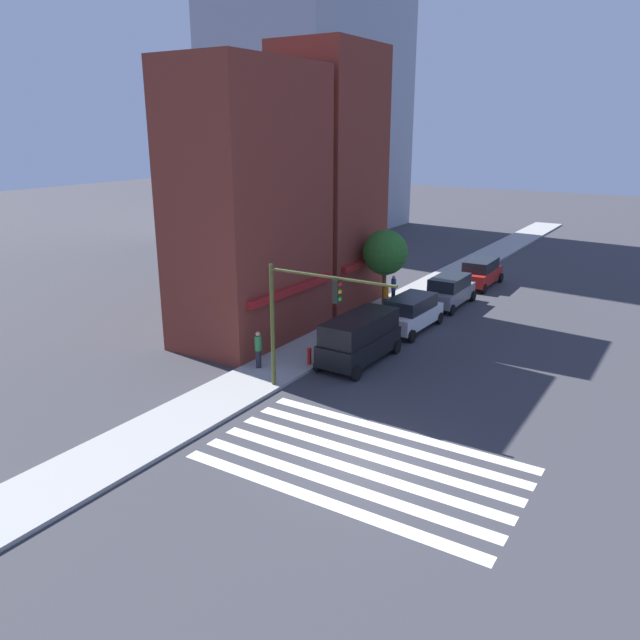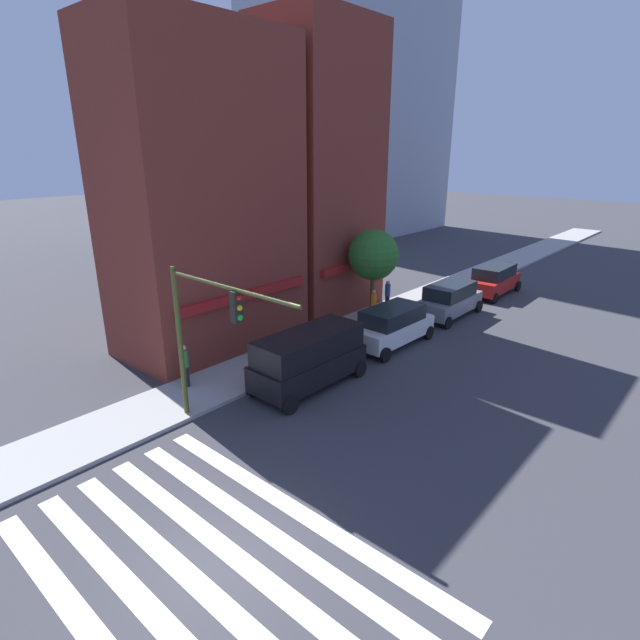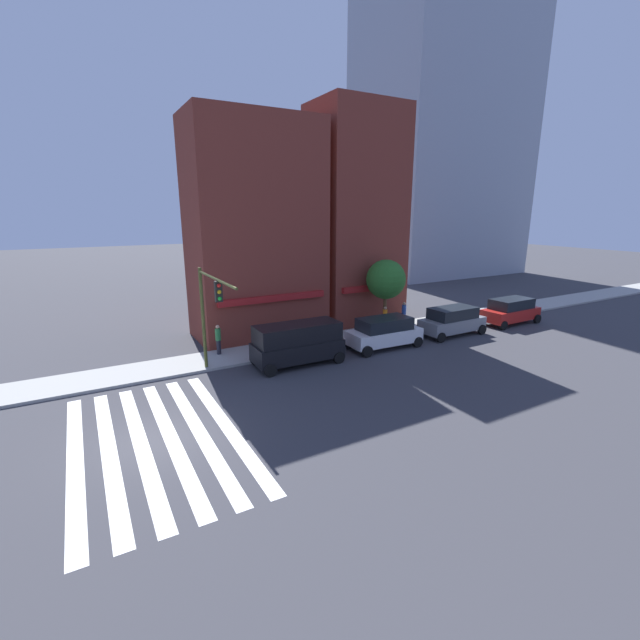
% 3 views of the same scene
% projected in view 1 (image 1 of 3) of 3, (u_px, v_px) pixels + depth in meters
% --- Properties ---
extents(ground_plane, '(200.00, 200.00, 0.00)m').
position_uv_depth(ground_plane, '(362.00, 463.00, 21.29)').
color(ground_plane, '#38383D').
extents(sidewalk_left, '(120.00, 3.00, 0.15)m').
position_uv_depth(sidewalk_left, '(198.00, 410.00, 25.08)').
color(sidewalk_left, '#9E9E99').
rests_on(sidewalk_left, ground_plane).
extents(crosswalk_stripes, '(5.84, 10.80, 0.01)m').
position_uv_depth(crosswalk_stripes, '(362.00, 463.00, 21.29)').
color(crosswalk_stripes, silver).
rests_on(crosswalk_stripes, ground_plane).
extents(storefront_row, '(15.30, 5.30, 15.68)m').
position_uv_depth(storefront_row, '(289.00, 194.00, 34.90)').
color(storefront_row, maroon).
rests_on(storefront_row, ground_plane).
extents(traffic_signal, '(0.32, 5.86, 5.54)m').
position_uv_depth(traffic_signal, '(301.00, 307.00, 25.58)').
color(traffic_signal, '#474C1E').
rests_on(traffic_signal, ground_plane).
extents(van_black, '(5.03, 2.22, 2.34)m').
position_uv_depth(van_black, '(360.00, 337.00, 30.05)').
color(van_black, black).
rests_on(van_black, ground_plane).
extents(suv_white, '(4.75, 2.12, 1.94)m').
position_uv_depth(suv_white, '(411.00, 312.00, 34.99)').
color(suv_white, white).
rests_on(suv_white, ground_plane).
extents(suv_grey, '(4.72, 2.12, 1.94)m').
position_uv_depth(suv_grey, '(449.00, 290.00, 39.74)').
color(suv_grey, slate).
rests_on(suv_grey, ground_plane).
extents(suv_red, '(4.74, 2.12, 1.94)m').
position_uv_depth(suv_red, '(480.00, 272.00, 44.71)').
color(suv_red, '#B21E19').
rests_on(suv_red, ground_plane).
extents(pedestrian_green_top, '(0.32, 0.32, 1.77)m').
position_uv_depth(pedestrian_green_top, '(258.00, 349.00, 29.08)').
color(pedestrian_green_top, '#23232D').
rests_on(pedestrian_green_top, sidewalk_left).
extents(pedestrian_orange_vest, '(0.32, 0.32, 1.77)m').
position_uv_depth(pedestrian_orange_vest, '(386.00, 297.00, 37.99)').
color(pedestrian_orange_vest, '#23232D').
rests_on(pedestrian_orange_vest, sidewalk_left).
extents(pedestrian_blue_shirt, '(0.32, 0.32, 1.77)m').
position_uv_depth(pedestrian_blue_shirt, '(394.00, 289.00, 39.97)').
color(pedestrian_blue_shirt, '#23232D').
rests_on(pedestrian_blue_shirt, sidewalk_left).
extents(fire_hydrant, '(0.24, 0.24, 0.84)m').
position_uv_depth(fire_hydrant, '(309.00, 355.00, 29.63)').
color(fire_hydrant, red).
rests_on(fire_hydrant, sidewalk_left).
extents(street_tree, '(2.72, 2.72, 5.00)m').
position_uv_depth(street_tree, '(385.00, 253.00, 37.37)').
color(street_tree, brown).
rests_on(street_tree, sidewalk_left).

